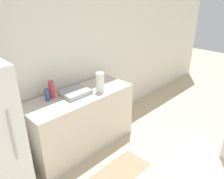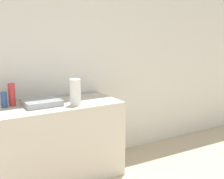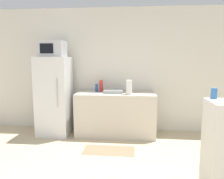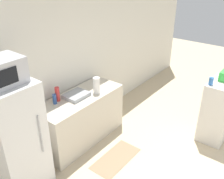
{
  "view_description": "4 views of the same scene",
  "coord_description": "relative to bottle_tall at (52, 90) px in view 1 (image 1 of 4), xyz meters",
  "views": [
    {
      "loc": [
        -1.83,
        0.48,
        2.16
      ],
      "look_at": [
        -0.05,
        2.22,
        1.04
      ],
      "focal_mm": 35.0,
      "sensor_mm": 36.0,
      "label": 1
    },
    {
      "loc": [
        -1.23,
        -0.39,
        1.69
      ],
      "look_at": [
        0.17,
        1.98,
        1.13
      ],
      "focal_mm": 50.0,
      "sensor_mm": 36.0,
      "label": 2
    },
    {
      "loc": [
        0.14,
        -1.59,
        1.56
      ],
      "look_at": [
        -0.22,
        2.22,
        1.01
      ],
      "focal_mm": 35.0,
      "sensor_mm": 36.0,
      "label": 3
    },
    {
      "loc": [
        -2.72,
        0.07,
        2.84
      ],
      "look_at": [
        0.02,
        2.21,
        1.06
      ],
      "focal_mm": 40.0,
      "sensor_mm": 36.0,
      "label": 4
    }
  ],
  "objects": [
    {
      "name": "paper_towel_roll",
      "position": [
        0.59,
        -0.31,
        0.02
      ],
      "size": [
        0.11,
        0.11,
        0.28
      ],
      "primitive_type": "cylinder",
      "color": "white",
      "rests_on": "counter"
    },
    {
      "name": "counter",
      "position": [
        0.32,
        -0.16,
        -0.55
      ],
      "size": [
        1.58,
        0.63,
        0.86
      ],
      "primitive_type": "cube",
      "color": "beige",
      "rests_on": "ground_plane"
    },
    {
      "name": "kitchen_rug",
      "position": [
        0.27,
        -0.96,
        -0.98
      ],
      "size": [
        0.87,
        0.42,
        0.01
      ],
      "primitive_type": "cube",
      "color": "#937A5B",
      "rests_on": "ground_plane"
    },
    {
      "name": "wall_back",
      "position": [
        0.52,
        0.21,
        0.32
      ],
      "size": [
        8.0,
        0.06,
        2.6
      ],
      "primitive_type": "cube",
      "color": "silver",
      "rests_on": "ground_plane"
    },
    {
      "name": "bottle_short",
      "position": [
        -0.09,
        -0.03,
        -0.04
      ],
      "size": [
        0.06,
        0.06,
        0.16
      ],
      "primitive_type": "cylinder",
      "color": "#2D4C8C",
      "rests_on": "counter"
    },
    {
      "name": "bottle_tall",
      "position": [
        0.0,
        0.0,
        0.0
      ],
      "size": [
        0.07,
        0.07,
        0.24
      ],
      "primitive_type": "cylinder",
      "color": "red",
      "rests_on": "counter"
    },
    {
      "name": "sink_basin",
      "position": [
        0.27,
        -0.14,
        -0.09
      ],
      "size": [
        0.38,
        0.32,
        0.06
      ],
      "primitive_type": "cube",
      "color": "#9EA3A8",
      "rests_on": "counter"
    }
  ]
}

